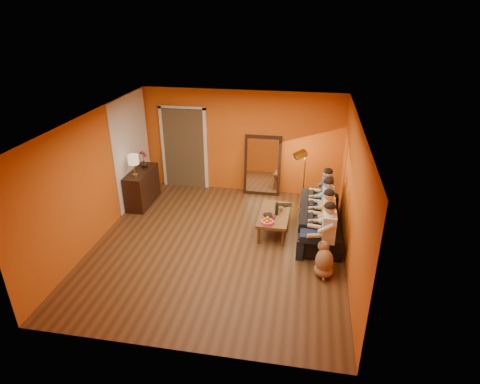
% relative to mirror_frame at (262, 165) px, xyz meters
% --- Properties ---
extents(room_shell, '(5.00, 5.50, 2.60)m').
position_rel_mirror_frame_xyz_m(room_shell, '(-0.55, -2.26, 0.54)').
color(room_shell, brown).
rests_on(room_shell, ground).
extents(white_accent, '(0.02, 1.90, 2.58)m').
position_rel_mirror_frame_xyz_m(white_accent, '(-3.04, -0.88, 0.54)').
color(white_accent, white).
rests_on(white_accent, wall_left).
extents(doorway_recess, '(1.06, 0.30, 2.10)m').
position_rel_mirror_frame_xyz_m(doorway_recess, '(-2.05, 0.20, 0.29)').
color(doorway_recess, '#3F2D19').
rests_on(doorway_recess, floor).
extents(door_jamb_left, '(0.08, 0.06, 2.20)m').
position_rel_mirror_frame_xyz_m(door_jamb_left, '(-2.62, 0.08, 0.29)').
color(door_jamb_left, white).
rests_on(door_jamb_left, wall_back).
extents(door_jamb_right, '(0.08, 0.06, 2.20)m').
position_rel_mirror_frame_xyz_m(door_jamb_right, '(-1.48, 0.08, 0.29)').
color(door_jamb_right, white).
rests_on(door_jamb_right, wall_back).
extents(door_header, '(1.22, 0.06, 0.08)m').
position_rel_mirror_frame_xyz_m(door_header, '(-2.05, 0.08, 1.36)').
color(door_header, white).
rests_on(door_header, wall_back).
extents(mirror_frame, '(0.92, 0.27, 1.51)m').
position_rel_mirror_frame_xyz_m(mirror_frame, '(0.00, 0.00, 0.00)').
color(mirror_frame, black).
rests_on(mirror_frame, floor).
extents(mirror_glass, '(0.78, 0.21, 1.35)m').
position_rel_mirror_frame_xyz_m(mirror_glass, '(0.00, -0.04, 0.00)').
color(mirror_glass, white).
rests_on(mirror_glass, mirror_frame).
extents(sideboard, '(0.44, 1.18, 0.85)m').
position_rel_mirror_frame_xyz_m(sideboard, '(-2.79, -1.08, -0.34)').
color(sideboard, black).
rests_on(sideboard, floor).
extents(table_lamp, '(0.24, 0.24, 0.51)m').
position_rel_mirror_frame_xyz_m(table_lamp, '(-2.79, -1.38, 0.34)').
color(table_lamp, beige).
rests_on(table_lamp, sideboard).
extents(sofa, '(2.19, 0.85, 0.64)m').
position_rel_mirror_frame_xyz_m(sofa, '(1.45, -1.73, -0.44)').
color(sofa, black).
rests_on(sofa, floor).
extents(coffee_table, '(0.65, 1.23, 0.42)m').
position_rel_mirror_frame_xyz_m(coffee_table, '(0.49, -1.85, -0.55)').
color(coffee_table, brown).
rests_on(coffee_table, floor).
extents(floor_lamp, '(0.37, 0.34, 1.44)m').
position_rel_mirror_frame_xyz_m(floor_lamp, '(1.05, -0.75, -0.04)').
color(floor_lamp, gold).
rests_on(floor_lamp, floor).
extents(dog, '(0.50, 0.62, 0.63)m').
position_rel_mirror_frame_xyz_m(dog, '(1.53, -3.20, -0.44)').
color(dog, '#A76D4B').
rests_on(dog, floor).
extents(person_far_left, '(0.70, 0.44, 1.22)m').
position_rel_mirror_frame_xyz_m(person_far_left, '(1.58, -2.73, -0.15)').
color(person_far_left, silver).
rests_on(person_far_left, sofa).
extents(person_mid_left, '(0.70, 0.44, 1.22)m').
position_rel_mirror_frame_xyz_m(person_mid_left, '(1.58, -2.18, -0.15)').
color(person_mid_left, gold).
rests_on(person_mid_left, sofa).
extents(person_mid_right, '(0.70, 0.44, 1.22)m').
position_rel_mirror_frame_xyz_m(person_mid_right, '(1.58, -1.63, -0.15)').
color(person_mid_right, '#84AACC').
rests_on(person_mid_right, sofa).
extents(person_far_right, '(0.70, 0.44, 1.22)m').
position_rel_mirror_frame_xyz_m(person_far_right, '(1.58, -1.08, -0.15)').
color(person_far_right, '#313135').
rests_on(person_far_right, sofa).
extents(fruit_bowl, '(0.26, 0.26, 0.16)m').
position_rel_mirror_frame_xyz_m(fruit_bowl, '(0.39, -2.30, -0.26)').
color(fruit_bowl, '#EC538B').
rests_on(fruit_bowl, coffee_table).
extents(wine_bottle, '(0.07, 0.07, 0.31)m').
position_rel_mirror_frame_xyz_m(wine_bottle, '(0.54, -1.90, -0.18)').
color(wine_bottle, black).
rests_on(wine_bottle, coffee_table).
extents(tumbler, '(0.13, 0.13, 0.10)m').
position_rel_mirror_frame_xyz_m(tumbler, '(0.61, -1.73, -0.29)').
color(tumbler, '#B27F3F').
rests_on(tumbler, coffee_table).
extents(laptop, '(0.40, 0.30, 0.03)m').
position_rel_mirror_frame_xyz_m(laptop, '(0.67, -1.50, -0.33)').
color(laptop, black).
rests_on(laptop, coffee_table).
extents(book_lower, '(0.28, 0.31, 0.02)m').
position_rel_mirror_frame_xyz_m(book_lower, '(0.31, -2.05, -0.33)').
color(book_lower, black).
rests_on(book_lower, coffee_table).
extents(book_mid, '(0.21, 0.27, 0.02)m').
position_rel_mirror_frame_xyz_m(book_mid, '(0.32, -2.04, -0.31)').
color(book_mid, maroon).
rests_on(book_mid, book_lower).
extents(book_upper, '(0.20, 0.24, 0.02)m').
position_rel_mirror_frame_xyz_m(book_upper, '(0.31, -2.06, -0.29)').
color(book_upper, black).
rests_on(book_upper, book_mid).
extents(vase, '(0.17, 0.17, 0.18)m').
position_rel_mirror_frame_xyz_m(vase, '(-2.79, -0.83, 0.18)').
color(vase, black).
rests_on(vase, sideboard).
extents(flowers, '(0.17, 0.17, 0.42)m').
position_rel_mirror_frame_xyz_m(flowers, '(-2.79, -0.83, 0.42)').
color(flowers, maroon).
rests_on(flowers, vase).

